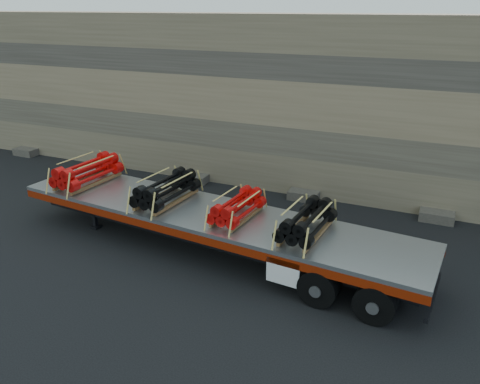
% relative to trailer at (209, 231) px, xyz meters
% --- Properties ---
extents(ground, '(120.00, 120.00, 0.00)m').
position_rel_trailer_xyz_m(ground, '(-0.43, 0.56, -0.68)').
color(ground, black).
rests_on(ground, ground).
extents(rock_wall, '(44.00, 3.00, 7.00)m').
position_rel_trailer_xyz_m(rock_wall, '(-0.43, 7.06, 2.82)').
color(rock_wall, '#7A6B54').
rests_on(rock_wall, ground).
extents(trailer, '(13.70, 3.84, 1.35)m').
position_rel_trailer_xyz_m(trailer, '(0.00, 0.00, 0.00)').
color(trailer, '#A7AAAE').
rests_on(trailer, ground).
extents(bundle_front, '(1.42, 2.50, 0.85)m').
position_rel_trailer_xyz_m(bundle_front, '(-5.05, 0.47, 1.10)').
color(bundle_front, red).
rests_on(bundle_front, trailer).
extents(bundle_midfront, '(1.37, 2.41, 0.82)m').
position_rel_trailer_xyz_m(bundle_midfront, '(-1.58, 0.15, 1.09)').
color(bundle_midfront, black).
rests_on(bundle_midfront, trailer).
extents(bundle_midrear, '(1.16, 2.05, 0.70)m').
position_rel_trailer_xyz_m(bundle_midrear, '(1.03, -0.10, 1.02)').
color(bundle_midrear, red).
rests_on(bundle_midrear, trailer).
extents(bundle_rear, '(1.27, 2.24, 0.76)m').
position_rel_trailer_xyz_m(bundle_rear, '(3.22, -0.30, 1.06)').
color(bundle_rear, black).
rests_on(bundle_rear, trailer).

